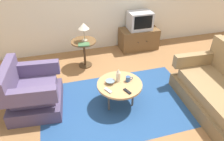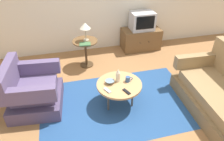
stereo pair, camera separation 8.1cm
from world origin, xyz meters
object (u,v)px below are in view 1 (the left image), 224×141
tv_stand (139,39)px  mug (128,79)px  vase (118,75)px  tv_remote_silver (108,90)px  side_table (84,48)px  book (84,44)px  table_lamp (84,27)px  bowl (110,82)px  television (140,21)px  armchair (32,93)px  tv_remote_dark (127,91)px  coffee_table (120,85)px  couch (222,93)px

tv_stand → mug: bearing=-117.0°
vase → tv_remote_silver: size_ratio=1.52×
mug → side_table: bearing=110.4°
vase → book: (-0.38, 1.15, 0.07)m
side_table → book: (-0.02, -0.19, 0.18)m
table_lamp → bowl: bearing=-82.2°
tv_stand → book: size_ratio=3.83×
television → book: (-1.49, -0.67, -0.12)m
book → tv_stand: bearing=31.6°
television → tv_remote_silver: (-1.34, -2.03, -0.29)m
side_table → bowl: bearing=-81.2°
side_table → table_lamp: size_ratio=1.56×
vase → table_lamp: bearing=103.9°
bowl → book: (-0.23, 1.17, 0.16)m
armchair → side_table: bearing=141.9°
tv_remote_dark → side_table: bearing=171.8°
television → bowl: size_ratio=3.62×
side_table → tv_remote_silver: 1.55m
armchair → coffee_table: size_ratio=1.30×
vase → tv_remote_silver: vase is taller
coffee_table → television: television is taller
mug → tv_stand: bearing=63.0°
coffee_table → vase: vase is taller
armchair → side_table: 1.53m
couch → tv_remote_silver: couch is taller
television → table_lamp: 1.53m
tv_stand → mug: 2.10m
tv_stand → vase: bearing=-121.4°
side_table → bowl: (0.21, -1.36, 0.02)m
book → tv_remote_silver: bearing=-76.3°
couch → mug: couch is taller
tv_stand → mug: mug is taller
tv_stand → vase: size_ratio=3.99×
coffee_table → tv_remote_dark: size_ratio=4.76×
book → mug: bearing=-58.3°
armchair → bowl: (1.27, -0.26, 0.16)m
mug → book: bearing=114.2°
tv_stand → table_lamp: size_ratio=2.42×
coffee_table → tv_stand: (1.11, 1.89, -0.14)m
side_table → mug: (0.52, -1.39, 0.04)m
tv_stand → coffee_table: bearing=-120.3°
side_table → book: bearing=-96.7°
coffee_table → side_table: 1.46m
television → table_lamp: (-1.44, -0.48, 0.18)m
armchair → couch: 3.14m
table_lamp → bowl: (0.19, -1.36, -0.46)m
side_table → mug: size_ratio=4.86×
mug → book: size_ratio=0.51×
side_table → bowl: 1.38m
armchair → book: armchair is taller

